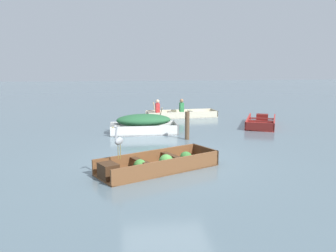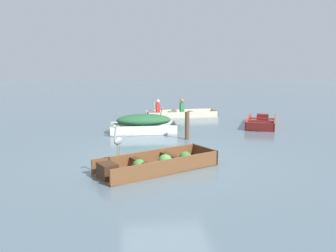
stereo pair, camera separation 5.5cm
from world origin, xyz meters
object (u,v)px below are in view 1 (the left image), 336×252
(skiff_white_near_moored, at_px, (143,122))
(rowboat_cream_with_crew, at_px, (177,114))
(skiff_red_mid_moored, at_px, (261,123))
(mooring_post, at_px, (187,126))
(dinghy_wooden_brown_foreground, at_px, (156,165))
(heron_on_dinghy, at_px, (119,140))

(skiff_white_near_moored, relative_size, rowboat_cream_with_crew, 0.72)
(skiff_red_mid_moored, relative_size, mooring_post, 2.99)
(dinghy_wooden_brown_foreground, bearing_deg, mooring_post, 68.34)
(rowboat_cream_with_crew, bearing_deg, dinghy_wooden_brown_foreground, -102.06)
(rowboat_cream_with_crew, bearing_deg, mooring_post, -94.84)
(skiff_red_mid_moored, height_order, rowboat_cream_with_crew, rowboat_cream_with_crew)
(skiff_white_near_moored, bearing_deg, skiff_red_mid_moored, 12.03)
(skiff_red_mid_moored, distance_m, mooring_post, 4.37)
(mooring_post, bearing_deg, dinghy_wooden_brown_foreground, -111.66)
(heron_on_dinghy, bearing_deg, skiff_red_mid_moored, 46.68)
(skiff_white_near_moored, bearing_deg, heron_on_dinghy, -99.58)
(dinghy_wooden_brown_foreground, bearing_deg, rowboat_cream_with_crew, 77.94)
(skiff_white_near_moored, bearing_deg, rowboat_cream_with_crew, 63.37)
(dinghy_wooden_brown_foreground, relative_size, skiff_white_near_moored, 1.30)
(dinghy_wooden_brown_foreground, distance_m, heron_on_dinghy, 1.20)
(skiff_red_mid_moored, xyz_separation_m, rowboat_cream_with_crew, (-3.18, 2.68, 0.06))
(dinghy_wooden_brown_foreground, relative_size, skiff_red_mid_moored, 1.11)
(dinghy_wooden_brown_foreground, height_order, rowboat_cream_with_crew, rowboat_cream_with_crew)
(dinghy_wooden_brown_foreground, xyz_separation_m, mooring_post, (1.43, 3.59, 0.33))
(rowboat_cream_with_crew, bearing_deg, heron_on_dinghy, -107.12)
(dinghy_wooden_brown_foreground, bearing_deg, skiff_red_mid_moored, 50.01)
(rowboat_cream_with_crew, xyz_separation_m, mooring_post, (-0.43, -5.10, 0.32))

